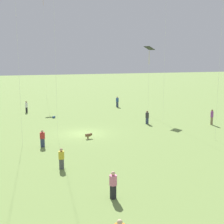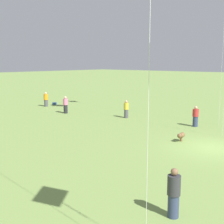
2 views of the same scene
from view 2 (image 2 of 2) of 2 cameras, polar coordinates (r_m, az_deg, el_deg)
ground_plane at (r=19.18m, az=18.30°, el=-6.31°), size 240.00×240.00×0.00m
person_1 at (r=30.37m, az=-8.50°, el=1.27°), size 0.64×0.64×1.66m
person_2 at (r=35.32m, az=-12.00°, el=2.24°), size 0.55×0.55×1.61m
person_5 at (r=10.53m, az=11.22°, el=-14.40°), size 0.60×0.60×1.66m
person_6 at (r=27.65m, az=2.61°, el=0.50°), size 0.54×0.54×1.58m
person_9 at (r=24.80m, az=15.02°, el=-0.84°), size 0.61×0.61×1.60m
dog_0 at (r=20.06m, az=12.46°, el=-4.26°), size 0.40×0.75×0.57m
picnic_bag_1 at (r=36.77m, az=-10.47°, el=1.54°), size 0.52×0.46×0.26m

